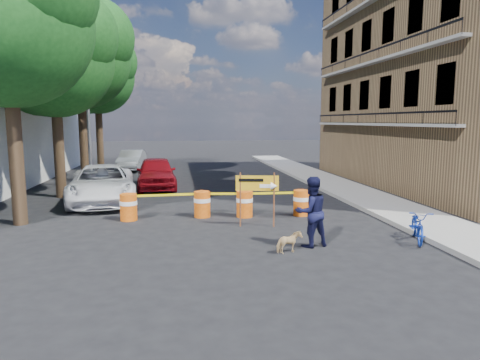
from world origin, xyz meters
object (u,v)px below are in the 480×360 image
object	(u,v)px
barrel_mid_left	(202,204)
sedan_silver	(132,160)
sedan_red	(156,173)
barrel_far_right	(301,202)
dog	(289,242)
suv_white	(102,184)
barrel_mid_right	(245,204)
barrel_far_left	(129,206)
detour_sign	(262,187)
bicycle	(419,211)
pedestrian	(311,212)

from	to	relation	value
barrel_mid_left	sedan_silver	xyz separation A→B (m)	(-3.87, 15.04, 0.21)
barrel_mid_left	sedan_red	xyz separation A→B (m)	(-1.87, 6.79, 0.31)
barrel_far_right	dog	xyz separation A→B (m)	(-1.55, -4.18, -0.19)
suv_white	barrel_mid_right	bearing A→B (deg)	-40.37
sedan_silver	sedan_red	bearing A→B (deg)	-72.20
barrel_far_left	barrel_mid_right	bearing A→B (deg)	-0.73
dog	sedan_silver	bearing A→B (deg)	-4.73
sedan_red	sedan_silver	size ratio (longest dim) A/B	1.11
detour_sign	dog	distance (m)	2.93
barrel_mid_left	barrel_mid_right	bearing A→B (deg)	-7.47
barrel_far_right	sedan_silver	bearing A→B (deg)	115.67
barrel_far_left	bicycle	size ratio (longest dim) A/B	0.52
pedestrian	sedan_red	size ratio (longest dim) A/B	0.41
detour_sign	bicycle	size ratio (longest dim) A/B	1.00
detour_sign	barrel_far_right	bearing A→B (deg)	51.28
bicycle	sedan_red	world-z (taller)	bicycle
dog	bicycle	bearing A→B (deg)	-103.31
barrel_mid_right	barrel_mid_left	bearing A→B (deg)	172.53
barrel_mid_right	sedan_silver	xyz separation A→B (m)	(-5.33, 15.23, 0.21)
sedan_red	barrel_mid_right	bearing A→B (deg)	-68.26
barrel_far_left	sedan_red	bearing A→B (deg)	85.05
barrel_mid_right	bicycle	world-z (taller)	bicycle
pedestrian	suv_white	xyz separation A→B (m)	(-6.52, 7.18, -0.17)
barrel_far_right	sedan_red	xyz separation A→B (m)	(-5.35, 7.04, 0.31)
detour_sign	sedan_red	bearing A→B (deg)	124.73
barrel_mid_left	dog	size ratio (longest dim) A/B	1.37
barrel_far_left	sedan_silver	size ratio (longest dim) A/B	0.22
sedan_silver	barrel_far_left	bearing A→B (deg)	-80.56
bicycle	suv_white	size ratio (longest dim) A/B	0.31
bicycle	sedan_silver	world-z (taller)	bicycle
detour_sign	suv_white	xyz separation A→B (m)	(-5.66, 4.92, -0.49)
barrel_mid_left	bicycle	bearing A→B (deg)	-34.28
barrel_mid_left	suv_white	bearing A→B (deg)	140.00
barrel_mid_left	pedestrian	world-z (taller)	pedestrian
detour_sign	pedestrian	distance (m)	2.44
pedestrian	detour_sign	bearing A→B (deg)	-82.20
sedan_silver	barrel_far_right	bearing A→B (deg)	-60.15
barrel_far_left	detour_sign	bearing A→B (deg)	-19.77
dog	sedan_silver	world-z (taller)	sedan_silver
barrel_far_left	barrel_far_right	world-z (taller)	same
pedestrian	sedan_silver	world-z (taller)	pedestrian
barrel_far_right	pedestrian	bearing A→B (deg)	-102.70
barrel_far_left	bicycle	distance (m)	9.03
barrel_far_right	detour_sign	xyz separation A→B (m)	(-1.69, -1.42, 0.79)
pedestrian	sedan_red	distance (m)	11.63
barrel_mid_right	dog	bearing A→B (deg)	-83.72
dog	suv_white	world-z (taller)	suv_white
barrel_mid_left	detour_sign	size ratio (longest dim) A/B	0.52
barrel_mid_right	sedan_red	xyz separation A→B (m)	(-3.33, 6.98, 0.31)
barrel_far_right	sedan_silver	size ratio (longest dim) A/B	0.22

